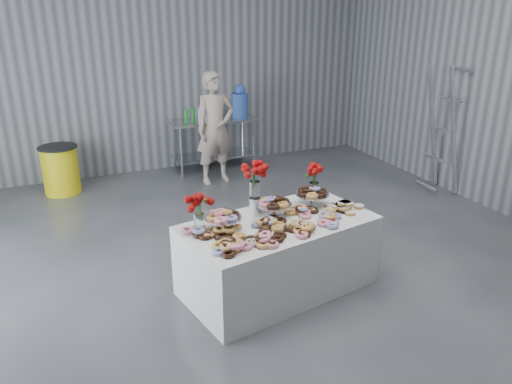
% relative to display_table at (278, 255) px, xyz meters
% --- Properties ---
extents(ground, '(9.00, 9.00, 0.00)m').
position_rel_display_table_xyz_m(ground, '(-0.27, -0.11, -0.38)').
color(ground, '#34373B').
rests_on(ground, ground).
extents(room_walls, '(8.04, 9.04, 4.02)m').
position_rel_display_table_xyz_m(room_walls, '(-0.55, -0.04, 2.26)').
color(room_walls, gray).
rests_on(room_walls, ground).
extents(display_table, '(2.05, 1.33, 0.75)m').
position_rel_display_table_xyz_m(display_table, '(0.00, 0.00, 0.00)').
color(display_table, white).
rests_on(display_table, ground).
extents(prep_table, '(1.50, 0.60, 0.90)m').
position_rel_display_table_xyz_m(prep_table, '(0.68, 3.99, 0.24)').
color(prep_table, silver).
rests_on(prep_table, ground).
extents(donut_mounds, '(1.92, 1.12, 0.09)m').
position_rel_display_table_xyz_m(donut_mounds, '(0.00, -0.05, 0.42)').
color(donut_mounds, '#DEA451').
rests_on(donut_mounds, display_table).
extents(cake_stand_left, '(0.36, 0.36, 0.17)m').
position_rel_display_table_xyz_m(cake_stand_left, '(-0.57, 0.05, 0.52)').
color(cake_stand_left, silver).
rests_on(cake_stand_left, display_table).
extents(cake_stand_mid, '(0.36, 0.36, 0.17)m').
position_rel_display_table_xyz_m(cake_stand_mid, '(0.02, 0.16, 0.52)').
color(cake_stand_mid, silver).
rests_on(cake_stand_mid, display_table).
extents(cake_stand_right, '(0.36, 0.36, 0.17)m').
position_rel_display_table_xyz_m(cake_stand_right, '(0.51, 0.25, 0.52)').
color(cake_stand_right, silver).
rests_on(cake_stand_right, display_table).
extents(danish_pile, '(0.48, 0.48, 0.11)m').
position_rel_display_table_xyz_m(danish_pile, '(0.76, -0.01, 0.43)').
color(danish_pile, white).
rests_on(danish_pile, display_table).
extents(bouquet_left, '(0.26, 0.26, 0.42)m').
position_rel_display_table_xyz_m(bouquet_left, '(-0.78, 0.11, 0.67)').
color(bouquet_left, white).
rests_on(bouquet_left, display_table).
extents(bouquet_right, '(0.26, 0.26, 0.42)m').
position_rel_display_table_xyz_m(bouquet_right, '(0.63, 0.42, 0.67)').
color(bouquet_right, white).
rests_on(bouquet_right, display_table).
extents(bouquet_center, '(0.26, 0.26, 0.57)m').
position_rel_display_table_xyz_m(bouquet_center, '(-0.11, 0.33, 0.75)').
color(bouquet_center, silver).
rests_on(bouquet_center, display_table).
extents(water_jug, '(0.28, 0.28, 0.55)m').
position_rel_display_table_xyz_m(water_jug, '(1.18, 3.99, 0.77)').
color(water_jug, '#4375E4').
rests_on(water_jug, prep_table).
extents(drink_bottles, '(0.54, 0.08, 0.27)m').
position_rel_display_table_xyz_m(drink_bottles, '(0.36, 3.89, 0.66)').
color(drink_bottles, '#268C33').
rests_on(drink_bottles, prep_table).
extents(person, '(0.70, 0.50, 1.79)m').
position_rel_display_table_xyz_m(person, '(0.50, 3.34, 0.52)').
color(person, '#CC8C93').
rests_on(person, ground).
extents(trash_barrel, '(0.58, 0.58, 0.74)m').
position_rel_display_table_xyz_m(trash_barrel, '(-1.86, 3.81, -0.00)').
color(trash_barrel, yellow).
rests_on(trash_barrel, ground).
extents(stepladder, '(0.65, 0.50, 1.99)m').
position_rel_display_table_xyz_m(stepladder, '(3.48, 1.54, 0.62)').
color(stepladder, silver).
rests_on(stepladder, ground).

